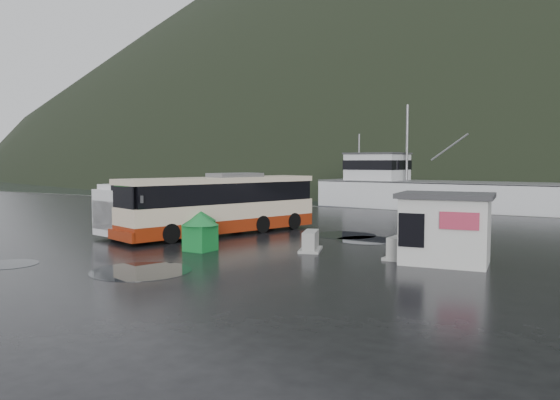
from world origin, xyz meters
The scene contains 14 objects.
ground centered at (0.00, 0.00, 0.00)m, with size 160.00×160.00×0.00m, color black.
harbor_water centered at (0.00, 110.00, 0.00)m, with size 300.00×180.00×0.02m, color black.
quay_edge centered at (0.00, 20.00, 0.00)m, with size 160.00×0.60×1.50m, color #999993.
coach_bus centered at (-0.90, 2.03, 0.00)m, with size 2.82×11.10×3.13m, color beige, non-canonical shape.
white_van centered at (-3.49, 0.28, 0.00)m, with size 2.18×6.33×2.65m, color silver, non-canonical shape.
waste_bin_left centered at (-0.30, -0.30, 0.00)m, with size 0.99×0.99×1.38m, color #157930, non-canonical shape.
waste_bin_right centered at (1.55, -2.63, 0.00)m, with size 1.11×1.11×1.56m, color #157930, non-canonical shape.
dome_tent centered at (-1.88, -1.13, 0.00)m, with size 1.84×2.58×1.01m, color #343620, non-canonical shape.
ticket_kiosk centered at (10.98, -0.26, 0.00)m, with size 3.29×2.49×2.57m, color silver, non-canonical shape.
jersey_barrier_a centered at (9.27, -0.08, 0.00)m, with size 0.86×1.73×0.86m, color #999993, non-canonical shape.
jersey_barrier_b centered at (5.50, -0.31, 0.00)m, with size 0.83×1.66×0.83m, color #999993, non-canonical shape.
jersey_barrier_c centered at (11.37, -0.34, 0.00)m, with size 0.71×1.41×0.71m, color #999993, non-canonical shape.
fishing_trawler centered at (2.75, 29.40, 0.00)m, with size 25.96×5.69×10.39m, color silver, non-canonical shape.
puddles centered at (3.47, -1.14, 0.01)m, with size 11.25×16.08×0.01m.
Camera 1 is at (15.99, -20.14, 3.69)m, focal length 35.00 mm.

